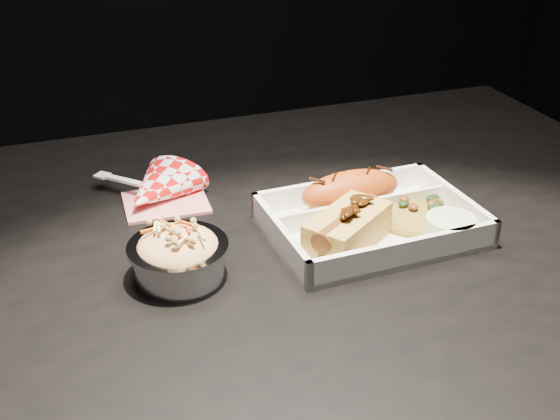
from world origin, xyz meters
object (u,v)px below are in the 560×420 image
object	(u,v)px
dining_table	(266,291)
hotdog	(348,226)
food_tray	(370,225)
foil_coleslaw_cup	(178,253)
napkin_fork	(156,191)
fried_pastry	(351,190)

from	to	relation	value
dining_table	hotdog	xyz separation A→B (m)	(0.08, -0.07, 0.12)
food_tray	foil_coleslaw_cup	xyz separation A→B (m)	(-0.24, -0.02, 0.02)
napkin_fork	foil_coleslaw_cup	bearing A→B (deg)	-47.51
food_tray	foil_coleslaw_cup	size ratio (longest dim) A/B	2.27
foil_coleslaw_cup	dining_table	bearing A→B (deg)	27.27
fried_pastry	napkin_fork	world-z (taller)	napkin_fork
food_tray	hotdog	bearing A→B (deg)	-149.23
foil_coleslaw_cup	napkin_fork	xyz separation A→B (m)	(0.01, 0.19, -0.01)
hotdog	food_tray	bearing A→B (deg)	-2.21
fried_pastry	napkin_fork	distance (m)	0.26
foil_coleslaw_cup	fried_pastry	bearing A→B (deg)	16.79
food_tray	foil_coleslaw_cup	distance (m)	0.25
dining_table	napkin_fork	xyz separation A→B (m)	(-0.11, 0.13, 0.11)
fried_pastry	hotdog	world-z (taller)	hotdog
fried_pastry	hotdog	bearing A→B (deg)	-117.07
fried_pastry	hotdog	xyz separation A→B (m)	(-0.04, -0.08, -0.00)
food_tray	dining_table	bearing A→B (deg)	157.91
dining_table	foil_coleslaw_cup	bearing A→B (deg)	-152.73
dining_table	fried_pastry	world-z (taller)	fried_pastry
fried_pastry	foil_coleslaw_cup	world-z (taller)	foil_coleslaw_cup
food_tray	fried_pastry	xyz separation A→B (m)	(-0.00, 0.06, 0.02)
hotdog	foil_coleslaw_cup	xyz separation A→B (m)	(-0.20, 0.01, -0.00)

